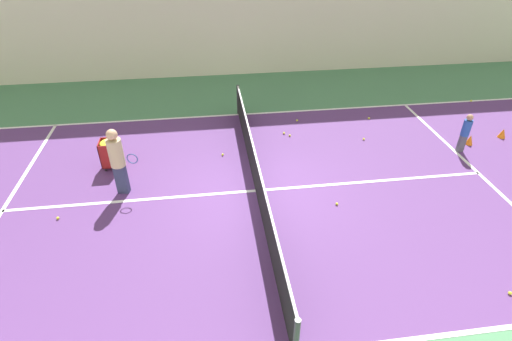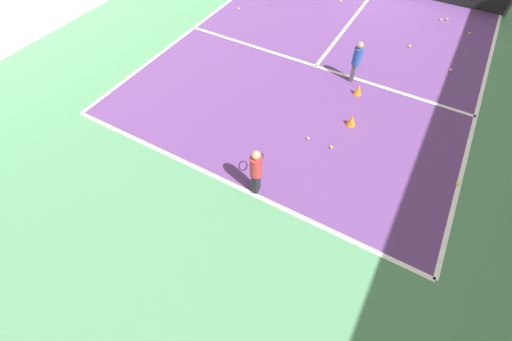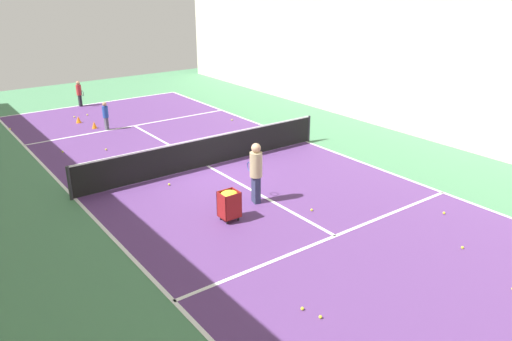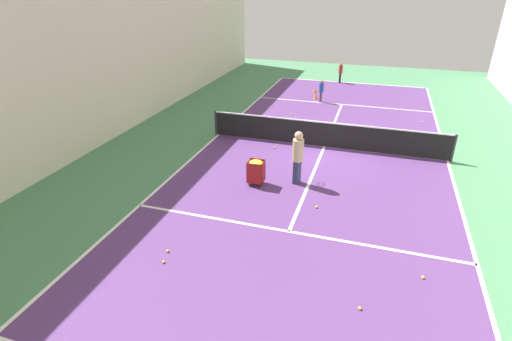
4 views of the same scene
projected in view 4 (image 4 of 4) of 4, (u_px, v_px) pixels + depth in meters
name	position (u px, v px, depth m)	size (l,w,h in m)	color
ground_plane	(324.00, 147.00, 16.01)	(34.70, 34.70, 0.00)	#477F56
court_playing_area	(324.00, 147.00, 16.01)	(9.15, 22.56, 0.00)	#563370
line_baseline_near	(351.00, 83.00, 25.68)	(9.15, 0.10, 0.00)	white
line_sideline_left	(448.00, 161.00, 14.77)	(0.10, 22.56, 0.00)	white
line_sideline_right	(219.00, 135.00, 17.24)	(0.10, 22.56, 0.00)	white
line_service_near	(342.00, 104.00, 21.33)	(9.15, 0.10, 0.00)	white
line_service_far	(289.00, 231.00, 10.68)	(9.15, 0.10, 0.00)	white
line_centre_service	(324.00, 147.00, 16.01)	(0.10, 12.41, 0.00)	white
hall_enclosure_right	(125.00, 52.00, 16.93)	(0.15, 31.00, 6.55)	beige
tennis_net	(325.00, 134.00, 15.77)	(9.45, 0.10, 1.05)	#2D2D33
player_near_baseline	(341.00, 71.00, 25.44)	(0.27, 0.58, 1.27)	black
coach_at_net	(298.00, 154.00, 12.77)	(0.43, 0.72, 1.81)	#2D3351
child_midcourt	(321.00, 89.00, 21.45)	(0.26, 0.26, 1.21)	#4C4C56
ball_cart	(256.00, 168.00, 12.88)	(0.51, 0.45, 0.85)	maroon
training_cone_0	(316.00, 96.00, 22.24)	(0.22, 0.22, 0.31)	orange
training_cone_1	(315.00, 90.00, 23.41)	(0.24, 0.24, 0.30)	orange
tennis_ball_0	(273.00, 86.00, 24.76)	(0.07, 0.07, 0.07)	yellow
tennis_ball_1	(164.00, 262.00, 9.50)	(0.07, 0.07, 0.07)	yellow
tennis_ball_2	(268.00, 127.00, 17.99)	(0.07, 0.07, 0.07)	yellow
tennis_ball_4	(360.00, 308.00, 8.17)	(0.07, 0.07, 0.07)	yellow
tennis_ball_5	(263.00, 128.00, 17.91)	(0.07, 0.07, 0.07)	yellow
tennis_ball_6	(291.00, 114.00, 19.78)	(0.07, 0.07, 0.07)	yellow
tennis_ball_7	(423.00, 277.00, 9.01)	(0.07, 0.07, 0.07)	yellow
tennis_ball_8	(330.00, 89.00, 24.13)	(0.07, 0.07, 0.07)	yellow
tennis_ball_9	(168.00, 251.00, 9.88)	(0.07, 0.07, 0.07)	yellow
tennis_ball_10	(316.00, 207.00, 11.76)	(0.07, 0.07, 0.07)	yellow
tennis_ball_11	(315.00, 98.00, 22.32)	(0.07, 0.07, 0.07)	yellow
tennis_ball_12	(350.00, 132.00, 17.39)	(0.07, 0.07, 0.07)	yellow
tennis_ball_13	(250.00, 122.00, 18.66)	(0.07, 0.07, 0.07)	yellow
tennis_ball_14	(422.00, 122.00, 18.66)	(0.07, 0.07, 0.07)	yellow
tennis_ball_16	(429.00, 95.00, 22.93)	(0.07, 0.07, 0.07)	yellow
tennis_ball_17	(268.00, 107.00, 20.77)	(0.07, 0.07, 0.07)	yellow
tennis_ball_18	(320.00, 88.00, 24.30)	(0.07, 0.07, 0.07)	yellow
tennis_ball_19	(275.00, 148.00, 15.85)	(0.07, 0.07, 0.07)	yellow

